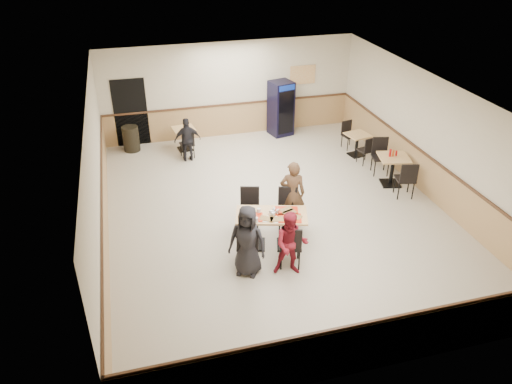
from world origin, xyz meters
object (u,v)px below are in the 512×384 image
object	(u,v)px
main_table	(271,225)
diner_woman_left	(247,241)
diner_man_opposite	(292,193)
side_table_far	(357,141)
lone_diner	(188,140)
trash_bin	(131,139)
diner_woman_right	(291,244)
side_table_near	(393,166)
pepsi_cooler	(281,108)
back_table	(184,135)

from	to	relation	value
main_table	diner_woman_left	size ratio (longest dim) A/B	1.08
diner_man_opposite	side_table_far	xyz separation A→B (m)	(3.07, 3.01, -0.35)
diner_woman_left	lone_diner	distance (m)	5.50
main_table	diner_woman_left	xyz separation A→B (m)	(-0.72, -0.75, 0.23)
side_table_far	trash_bin	bearing A→B (deg)	161.83
diner_woman_right	side_table_near	size ratio (longest dim) A/B	1.54
diner_man_opposite	side_table_near	world-z (taller)	diner_man_opposite
diner_woman_right	diner_man_opposite	size ratio (longest dim) A/B	0.88
main_table	pepsi_cooler	xyz separation A→B (m)	(2.10, 5.91, 0.34)
main_table	lone_diner	bearing A→B (deg)	119.22
diner_woman_right	back_table	world-z (taller)	diner_woman_right
diner_woman_left	pepsi_cooler	size ratio (longest dim) A/B	0.87
side_table_far	side_table_near	bearing A→B (deg)	-86.58
main_table	diner_man_opposite	size ratio (longest dim) A/B	1.04
side_table_near	pepsi_cooler	distance (m)	4.46
main_table	lone_diner	world-z (taller)	lone_diner
diner_man_opposite	back_table	distance (m)	5.12
lone_diner	side_table_far	size ratio (longest dim) A/B	1.73
main_table	diner_man_opposite	world-z (taller)	diner_man_opposite
side_table_near	pepsi_cooler	bearing A→B (deg)	113.95
diner_woman_right	pepsi_cooler	bearing A→B (deg)	89.06
lone_diner	side_table_far	distance (m)	4.99
diner_woman_left	diner_man_opposite	bearing A→B (deg)	75.50
diner_man_opposite	trash_bin	world-z (taller)	diner_man_opposite
diner_woman_right	lone_diner	world-z (taller)	diner_woman_right
pepsi_cooler	diner_man_opposite	bearing A→B (deg)	-118.40
pepsi_cooler	main_table	bearing A→B (deg)	-123.02
diner_woman_left	diner_man_opposite	distance (m)	2.08
diner_man_opposite	side_table_near	distance (m)	3.38
side_table_far	pepsi_cooler	world-z (taller)	pepsi_cooler
side_table_far	trash_bin	size ratio (longest dim) A/B	0.97
side_table_far	main_table	bearing A→B (deg)	-135.30
lone_diner	side_table_far	xyz separation A→B (m)	(4.89, -0.99, -0.20)
main_table	diner_woman_left	world-z (taller)	diner_woman_left
lone_diner	main_table	bearing A→B (deg)	102.66
diner_man_opposite	diner_woman_left	bearing A→B (deg)	63.76
main_table	back_table	xyz separation A→B (m)	(-1.10, 5.52, -0.08)
side_table_near	side_table_far	distance (m)	1.91
diner_woman_left	trash_bin	distance (m)	6.91
diner_woman_right	lone_diner	xyz separation A→B (m)	(-1.20, 5.72, -0.05)
lone_diner	pepsi_cooler	distance (m)	3.41
diner_woman_left	back_table	distance (m)	6.28
diner_woman_right	diner_man_opposite	bearing A→B (deg)	85.62
back_table	pepsi_cooler	bearing A→B (deg)	7.01
trash_bin	pepsi_cooler	bearing A→B (deg)	0.52
diner_man_opposite	side_table_far	world-z (taller)	diner_man_opposite
diner_woman_left	diner_man_opposite	size ratio (longest dim) A/B	0.96
side_table_far	trash_bin	world-z (taller)	trash_bin
pepsi_cooler	back_table	bearing A→B (deg)	173.53
lone_diner	back_table	bearing A→B (deg)	-90.38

